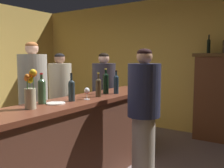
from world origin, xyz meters
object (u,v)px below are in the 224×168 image
(wine_bottle_chardonnay, at_px, (42,90))
(patron_tall, at_px, (33,100))
(wine_bottle_riesling, at_px, (72,89))
(wine_bottle_merlot, at_px, (116,83))
(bar_counter, at_px, (77,143))
(wine_glass_rear, at_px, (87,91))
(wine_bottle_malbec, at_px, (106,82))
(cheese_plate, at_px, (56,103))
(patron_by_cabinet, at_px, (60,96))
(display_bottle_left, at_px, (209,45))
(display_cabinet, at_px, (222,96))
(patron_redhead, at_px, (104,95))
(flower_arrangement, at_px, (30,90))
(bartender, at_px, (144,113))
(wine_bottle_pinot, at_px, (98,86))
(wine_glass_mid, at_px, (106,83))

(wine_bottle_chardonnay, xyz_separation_m, patron_tall, (-0.73, 0.47, -0.23))
(wine_bottle_riesling, bearing_deg, wine_bottle_merlot, 83.01)
(bar_counter, height_order, wine_glass_rear, wine_glass_rear)
(wine_bottle_malbec, relative_size, patron_tall, 0.20)
(cheese_plate, bearing_deg, bar_counter, 88.12)
(wine_bottle_chardonnay, distance_m, patron_by_cabinet, 1.62)
(cheese_plate, bearing_deg, display_bottle_left, 74.19)
(display_cabinet, bearing_deg, patron_tall, -127.40)
(wine_bottle_merlot, xyz_separation_m, patron_by_cabinet, (-1.23, 0.19, -0.30))
(wine_bottle_malbec, distance_m, patron_redhead, 1.00)
(wine_bottle_merlot, distance_m, wine_bottle_malbec, 0.14)
(patron_by_cabinet, bearing_deg, bar_counter, 21.86)
(bar_counter, height_order, flower_arrangement, flower_arrangement)
(flower_arrangement, height_order, bartender, bartender)
(wine_bottle_pinot, bearing_deg, bar_counter, -101.52)
(wine_glass_rear, bearing_deg, cheese_plate, -102.67)
(bartender, bearing_deg, wine_bottle_riesling, 38.15)
(display_cabinet, height_order, patron_redhead, patron_redhead)
(patron_redhead, bearing_deg, display_bottle_left, 97.71)
(wine_bottle_merlot, xyz_separation_m, display_bottle_left, (0.71, 1.94, 0.56))
(display_bottle_left, bearing_deg, wine_bottle_pinot, -108.12)
(patron_by_cabinet, bearing_deg, patron_redhead, 102.33)
(display_bottle_left, bearing_deg, patron_tall, -123.61)
(wine_bottle_pinot, relative_size, wine_glass_rear, 2.18)
(wine_bottle_pinot, height_order, patron_tall, patron_tall)
(bar_counter, relative_size, patron_redhead, 1.98)
(wine_bottle_malbec, xyz_separation_m, flower_arrangement, (0.01, -1.21, 0.02))
(display_cabinet, height_order, bartender, bartender)
(bar_counter, relative_size, patron_by_cabinet, 1.99)
(display_bottle_left, xyz_separation_m, patron_by_cabinet, (-1.94, -1.75, -0.86))
(bar_counter, bearing_deg, patron_redhead, 113.50)
(flower_arrangement, height_order, patron_tall, patron_tall)
(display_bottle_left, height_order, patron_tall, display_bottle_left)
(wine_bottle_merlot, xyz_separation_m, cheese_plate, (-0.11, -0.97, -0.13))
(wine_bottle_pinot, bearing_deg, wine_glass_mid, 116.02)
(bar_counter, xyz_separation_m, wine_bottle_malbec, (-0.02, 0.61, 0.65))
(patron_tall, xyz_separation_m, patron_redhead, (0.26, 1.26, -0.08))
(display_cabinet, distance_m, display_bottle_left, 0.92)
(bartender, bearing_deg, bar_counter, 32.81)
(bar_counter, height_order, patron_tall, patron_tall)
(wine_bottle_chardonnay, xyz_separation_m, flower_arrangement, (0.12, -0.23, 0.03))
(patron_tall, distance_m, bartender, 1.53)
(display_cabinet, relative_size, bartender, 0.99)
(wine_bottle_merlot, bearing_deg, flower_arrangement, -95.28)
(cheese_plate, relative_size, patron_tall, 0.11)
(wine_bottle_riesling, height_order, wine_glass_mid, wine_bottle_riesling)
(flower_arrangement, distance_m, bartender, 1.26)
(cheese_plate, height_order, bartender, bartender)
(wine_glass_mid, relative_size, patron_by_cabinet, 0.10)
(wine_bottle_chardonnay, height_order, wine_glass_rear, wine_bottle_chardonnay)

